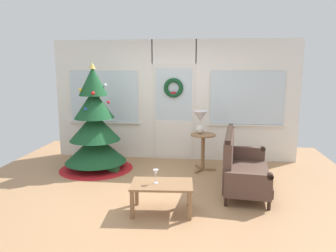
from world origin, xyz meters
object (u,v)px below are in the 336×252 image
object	(u,v)px
settee_sofa	(240,166)
coffee_table	(162,188)
wine_glass	(156,173)
gift_box	(114,167)
side_table	(203,145)
christmas_tree	(95,132)
table_lamp	(200,119)

from	to	relation	value
settee_sofa	coffee_table	world-z (taller)	settee_sofa
settee_sofa	wine_glass	size ratio (longest dim) A/B	8.68
settee_sofa	coffee_table	xyz separation A→B (m)	(-1.16, -1.02, -0.02)
settee_sofa	gift_box	distance (m)	2.39
settee_sofa	gift_box	world-z (taller)	settee_sofa
side_table	gift_box	world-z (taller)	side_table
gift_box	side_table	bearing A→B (deg)	10.70
settee_sofa	gift_box	size ratio (longest dim) A/B	8.93
wine_glass	gift_box	bearing A→B (deg)	123.69
christmas_tree	wine_glass	world-z (taller)	christmas_tree
settee_sofa	wine_glass	xyz separation A→B (m)	(-1.24, -1.03, 0.18)
coffee_table	gift_box	bearing A→B (deg)	125.77
christmas_tree	table_lamp	xyz separation A→B (m)	(2.03, 0.18, 0.26)
side_table	coffee_table	bearing A→B (deg)	-105.90
christmas_tree	table_lamp	bearing A→B (deg)	5.10
christmas_tree	coffee_table	bearing A→B (deg)	-48.72
christmas_tree	side_table	bearing A→B (deg)	3.87
settee_sofa	coffee_table	bearing A→B (deg)	-138.59
table_lamp	side_table	bearing A→B (deg)	-33.69
table_lamp	coffee_table	distance (m)	2.10
christmas_tree	settee_sofa	distance (m)	2.83
wine_glass	christmas_tree	bearing A→B (deg)	129.67
coffee_table	wine_glass	world-z (taller)	wine_glass
side_table	gift_box	distance (m)	1.76
table_lamp	coffee_table	size ratio (longest dim) A/B	0.50
gift_box	coffee_table	bearing A→B (deg)	-54.23
side_table	christmas_tree	bearing A→B (deg)	-176.13
side_table	coffee_table	distance (m)	1.98
side_table	settee_sofa	bearing A→B (deg)	-54.88
coffee_table	gift_box	distance (m)	1.97
gift_box	wine_glass	bearing A→B (deg)	-56.31
settee_sofa	coffee_table	distance (m)	1.55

